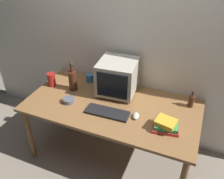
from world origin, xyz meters
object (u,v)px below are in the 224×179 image
at_px(mug, 90,78).
at_px(book_stack, 166,125).
at_px(bottle_tall, 73,80).
at_px(cd_spindle, 69,100).
at_px(metal_canister, 51,79).
at_px(keyboard, 107,112).
at_px(crt_monitor, 118,77).
at_px(bottle_short, 191,101).
at_px(computer_mouse, 136,116).

bearing_deg(mug, book_stack, -25.49).
height_order(bottle_tall, mug, bottle_tall).
distance_m(book_stack, cd_spindle, 1.00).
bearing_deg(mug, metal_canister, -146.48).
xyz_separation_m(keyboard, metal_canister, (-0.78, 0.22, 0.06)).
distance_m(crt_monitor, bottle_short, 0.77).
relative_size(book_stack, cd_spindle, 2.10).
relative_size(book_stack, mug, 2.10).
distance_m(bottle_tall, book_stack, 1.10).
relative_size(cd_spindle, metal_canister, 0.80).
relative_size(computer_mouse, mug, 0.83).
height_order(bottle_short, metal_canister, bottle_short).
relative_size(crt_monitor, computer_mouse, 4.15).
bearing_deg(mug, crt_monitor, -13.17).
bearing_deg(crt_monitor, bottle_tall, -164.39).
bearing_deg(crt_monitor, mug, 166.83).
bearing_deg(book_stack, bottle_short, 69.47).
relative_size(bottle_tall, bottle_short, 1.80).
xyz_separation_m(book_stack, cd_spindle, (-1.00, 0.02, -0.03)).
bearing_deg(computer_mouse, metal_canister, 161.51).
relative_size(crt_monitor, bottle_tall, 1.25).
relative_size(keyboard, mug, 3.50).
bearing_deg(bottle_tall, metal_canister, -176.31).
bearing_deg(metal_canister, computer_mouse, -9.40).
height_order(keyboard, metal_canister, metal_canister).
xyz_separation_m(computer_mouse, book_stack, (0.29, -0.06, 0.03)).
bearing_deg(keyboard, mug, 130.06).
bearing_deg(cd_spindle, bottle_tall, 107.80).
xyz_separation_m(keyboard, bottle_tall, (-0.51, 0.24, 0.11)).
xyz_separation_m(computer_mouse, metal_canister, (-1.05, 0.17, 0.06)).
bearing_deg(bottle_short, cd_spindle, -160.91).
xyz_separation_m(bottle_tall, mug, (0.09, 0.22, -0.08)).
distance_m(keyboard, bottle_tall, 0.57).
distance_m(crt_monitor, computer_mouse, 0.48).
bearing_deg(keyboard, bottle_tall, 152.36).
distance_m(crt_monitor, book_stack, 0.72).
height_order(computer_mouse, bottle_short, bottle_short).
relative_size(crt_monitor, bottle_short, 2.26).
relative_size(bottle_short, metal_canister, 1.22).
xyz_separation_m(crt_monitor, cd_spindle, (-0.40, -0.35, -0.17)).
relative_size(computer_mouse, metal_canister, 0.67).
xyz_separation_m(bottle_short, cd_spindle, (-1.15, -0.40, -0.05)).
xyz_separation_m(bottle_short, book_stack, (-0.16, -0.42, -0.02)).
bearing_deg(mug, bottle_tall, -112.12).
distance_m(bottle_short, mug, 1.14).
height_order(computer_mouse, bottle_tall, bottle_tall).
xyz_separation_m(computer_mouse, bottle_tall, (-0.78, 0.19, 0.11)).
bearing_deg(cd_spindle, computer_mouse, 2.65).
xyz_separation_m(crt_monitor, keyboard, (0.04, -0.37, -0.18)).
relative_size(bottle_short, book_stack, 0.73).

